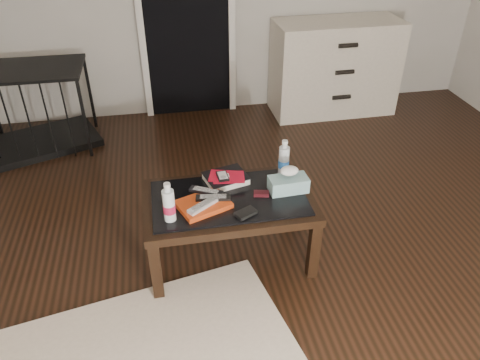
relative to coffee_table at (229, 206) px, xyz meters
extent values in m
plane|color=black|center=(0.37, -0.26, -0.40)|extent=(5.00, 5.00, 0.00)
cube|color=black|center=(-0.03, 2.21, 0.60)|extent=(0.80, 0.05, 2.00)
cube|color=silver|center=(-0.45, 2.18, 0.60)|extent=(0.06, 0.04, 2.04)
cube|color=silver|center=(0.39, 2.18, 0.60)|extent=(0.06, 0.04, 2.04)
cube|color=black|center=(-0.46, -0.26, -0.20)|extent=(0.06, 0.06, 0.40)
cube|color=black|center=(0.46, -0.26, -0.20)|extent=(0.06, 0.06, 0.40)
cube|color=black|center=(-0.46, 0.26, -0.20)|extent=(0.06, 0.06, 0.40)
cube|color=black|center=(0.46, 0.26, -0.20)|extent=(0.06, 0.06, 0.40)
cube|color=black|center=(0.00, 0.00, 0.03)|extent=(1.00, 0.60, 0.05)
cube|color=black|center=(0.00, 0.00, 0.06)|extent=(0.90, 0.50, 0.01)
cube|color=silver|center=(1.37, 1.97, 0.05)|extent=(1.21, 0.52, 0.90)
cylinder|color=black|center=(1.37, 1.71, -0.15)|extent=(0.18, 0.04, 0.04)
cylinder|color=black|center=(1.37, 1.71, 0.10)|extent=(0.18, 0.04, 0.04)
cylinder|color=black|center=(1.37, 1.71, 0.35)|extent=(0.18, 0.04, 0.04)
cube|color=black|center=(-1.40, 1.74, -0.37)|extent=(1.06, 0.89, 0.06)
cube|color=black|center=(-1.40, 1.74, 0.30)|extent=(1.06, 0.89, 0.02)
cube|color=black|center=(-0.97, 1.46, -0.05)|extent=(0.03, 0.03, 0.70)
cube|color=black|center=(-0.97, 2.02, -0.05)|extent=(0.03, 0.03, 0.70)
cube|color=#C43C12|center=(-0.16, -0.06, 0.08)|extent=(0.34, 0.30, 0.03)
cube|color=#ACACB0|center=(-0.16, -0.10, 0.11)|extent=(0.19, 0.16, 0.02)
cube|color=black|center=(-0.10, -0.04, 0.11)|extent=(0.21, 0.08, 0.02)
cube|color=black|center=(-0.13, 0.03, 0.11)|extent=(0.20, 0.14, 0.02)
cube|color=black|center=(0.01, 0.17, 0.09)|extent=(0.29, 0.26, 0.05)
cube|color=#B60C22|center=(0.00, 0.16, 0.11)|extent=(0.22, 0.18, 0.01)
cube|color=black|center=(-0.01, 0.14, 0.12)|extent=(0.07, 0.11, 0.02)
cube|color=black|center=(0.19, -0.01, 0.08)|extent=(0.10, 0.07, 0.02)
cube|color=black|center=(0.07, -0.18, 0.07)|extent=(0.14, 0.12, 0.02)
cylinder|color=white|center=(-0.35, -0.15, 0.18)|extent=(0.08, 0.08, 0.24)
cylinder|color=silver|center=(0.38, 0.19, 0.18)|extent=(0.08, 0.08, 0.24)
cube|color=#226D7D|center=(0.36, 0.00, 0.11)|extent=(0.24, 0.13, 0.09)
camera|label=1|loc=(-0.34, -2.21, 1.68)|focal=35.00mm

